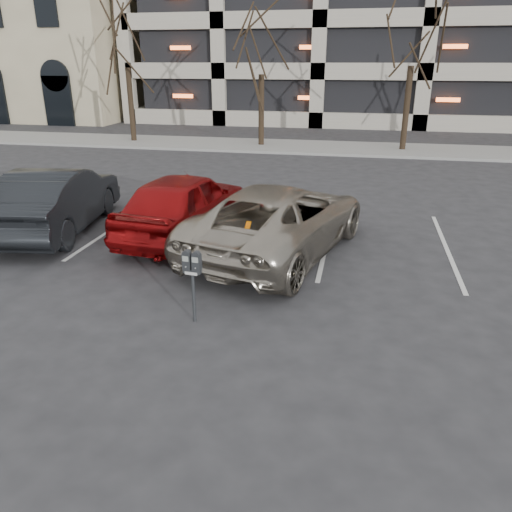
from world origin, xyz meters
The scene contains 10 objects.
ground centered at (0.00, 0.00, 0.00)m, with size 140.00×140.00×0.00m, color #28282B.
sidewalk centered at (0.00, 16.00, 0.06)m, with size 80.00×4.00×0.12m, color gray.
stall_lines centered at (-1.40, 2.30, 0.01)m, with size 16.90×5.20×0.00m.
tree_a centered at (-10.00, 16.00, 6.08)m, with size 3.70×3.70×8.41m.
tree_b centered at (-3.00, 16.00, 5.62)m, with size 3.43×3.43×7.79m.
tree_c centered at (4.00, 16.00, 6.28)m, with size 3.82×3.82×8.69m.
parking_meter centered at (-0.50, -2.28, 0.96)m, with size 0.33×0.16×1.25m.
suv_silver centered at (0.35, 1.30, 0.79)m, with size 4.02×6.15×1.58m.
car_red centered at (-2.15, 2.01, 0.81)m, with size 1.92×4.77×1.62m, color #9B0E0F.
car_dark centered at (-5.48, 1.67, 0.82)m, with size 1.74×4.98×1.64m, color black.
Camera 1 is at (2.06, -9.40, 4.13)m, focal length 35.00 mm.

